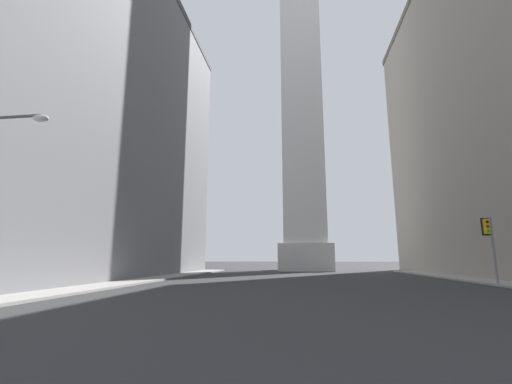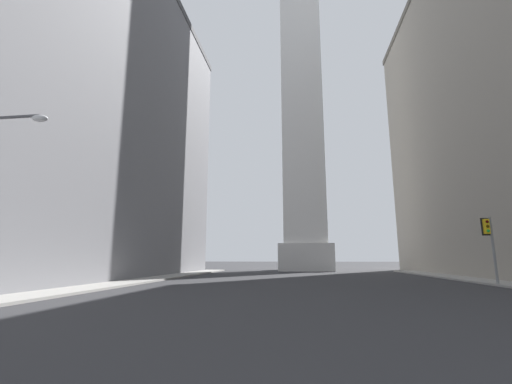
% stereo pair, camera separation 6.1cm
% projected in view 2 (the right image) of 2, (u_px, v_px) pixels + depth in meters
% --- Properties ---
extents(sidewalk_left, '(5.00, 68.51, 0.15)m').
position_uv_depth(sidewalk_left, '(70.00, 288.00, 22.07)').
color(sidewalk_left, gray).
rests_on(sidewalk_left, ground_plane).
extents(building_left, '(18.29, 51.31, 35.82)m').
position_uv_depth(building_left, '(53.00, 97.00, 34.32)').
color(building_left, slate).
rests_on(building_left, ground_plane).
extents(obelisk, '(8.57, 8.57, 71.19)m').
position_uv_depth(obelisk, '(301.00, 75.00, 61.83)').
color(obelisk, silver).
rests_on(obelisk, ground_plane).
extents(traffic_light_mid_right, '(0.78, 0.50, 5.02)m').
position_uv_depth(traffic_light_mid_right, '(490.00, 240.00, 25.38)').
color(traffic_light_mid_right, slate).
rests_on(traffic_light_mid_right, ground_plane).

